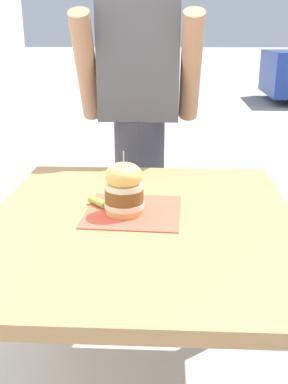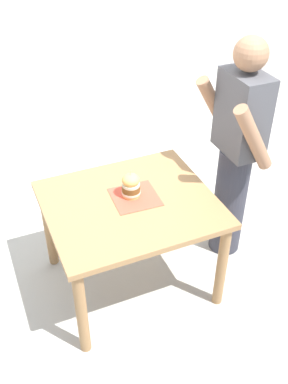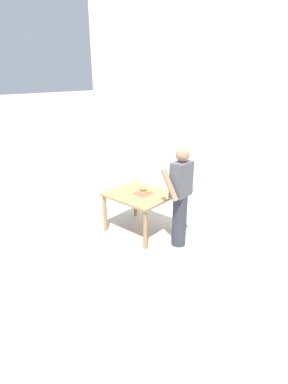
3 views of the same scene
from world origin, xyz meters
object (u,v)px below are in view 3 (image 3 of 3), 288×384
(patio_table, at_px, (140,199))
(pickle_spear, at_px, (149,191))
(diner_across_table, at_px, (180,196))
(sandwich, at_px, (143,188))

(patio_table, relative_size, pickle_spear, 13.30)
(pickle_spear, relative_size, diner_across_table, 0.05)
(patio_table, bearing_deg, pickle_spear, 148.85)
(sandwich, bearing_deg, pickle_spear, 147.77)
(diner_across_table, bearing_deg, pickle_spear, -97.24)
(sandwich, xyz_separation_m, diner_across_table, (0.00, 0.79, 0.06))
(patio_table, distance_m, pickle_spear, 0.22)
(sandwich, distance_m, diner_across_table, 0.79)
(pickle_spear, bearing_deg, sandwich, -32.23)
(patio_table, xyz_separation_m, sandwich, (-0.06, 0.03, 0.20))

